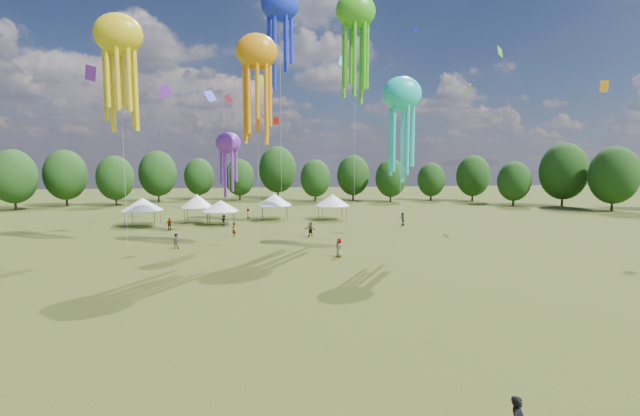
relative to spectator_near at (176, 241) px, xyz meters
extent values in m
plane|color=#384416|center=(9.54, -33.08, -0.82)|extent=(300.00, 300.00, 0.00)
imported|color=gray|center=(0.00, 0.00, 0.00)|extent=(0.93, 0.81, 1.63)
imported|color=gray|center=(7.32, 24.75, 0.02)|extent=(0.77, 0.95, 1.68)
imported|color=gray|center=(29.60, 12.99, 0.13)|extent=(0.72, 0.92, 1.89)
imported|color=gray|center=(3.92, 16.73, -0.02)|extent=(1.18, 1.06, 1.59)
imported|color=gray|center=(-3.08, 13.29, 0.02)|extent=(1.06, 0.64, 1.68)
imported|color=gray|center=(15.19, 5.78, 0.07)|extent=(1.62, 1.41, 1.77)
imported|color=gray|center=(5.77, 6.92, 0.05)|extent=(0.67, 0.75, 1.73)
imported|color=gray|center=(16.43, -6.60, 0.09)|extent=(0.84, 1.03, 1.82)
cylinder|color=#47474C|center=(-9.87, 17.02, 0.25)|extent=(0.08, 0.08, 2.13)
cylinder|color=#47474C|center=(-9.87, 21.10, 0.25)|extent=(0.08, 0.08, 2.13)
cylinder|color=#47474C|center=(-5.79, 17.02, 0.25)|extent=(0.08, 0.08, 2.13)
cylinder|color=#47474C|center=(-5.79, 21.10, 0.25)|extent=(0.08, 0.08, 2.13)
cube|color=white|center=(-7.83, 19.06, 1.37)|extent=(4.47, 4.47, 0.10)
cone|color=white|center=(-7.83, 19.06, 2.33)|extent=(5.81, 5.81, 1.83)
cylinder|color=#47474C|center=(-2.02, 19.58, 0.32)|extent=(0.08, 0.08, 2.27)
cylinder|color=#47474C|center=(-2.02, 22.97, 0.32)|extent=(0.08, 0.08, 2.27)
cylinder|color=#47474C|center=(1.36, 19.58, 0.32)|extent=(0.08, 0.08, 2.27)
cylinder|color=#47474C|center=(1.36, 22.97, 0.32)|extent=(0.08, 0.08, 2.27)
cube|color=white|center=(-0.33, 21.28, 1.50)|extent=(3.78, 3.78, 0.10)
cone|color=white|center=(-0.33, 21.28, 2.52)|extent=(4.92, 4.92, 1.94)
cylinder|color=#47474C|center=(1.55, 16.67, 0.13)|extent=(0.08, 0.08, 1.89)
cylinder|color=#47474C|center=(1.55, 20.37, 0.13)|extent=(0.08, 0.08, 1.89)
cylinder|color=#47474C|center=(5.25, 16.67, 0.13)|extent=(0.08, 0.08, 1.89)
cylinder|color=#47474C|center=(5.25, 20.37, 0.13)|extent=(0.08, 0.08, 1.89)
cube|color=white|center=(3.40, 18.52, 1.13)|extent=(4.10, 4.10, 0.10)
cone|color=white|center=(3.40, 18.52, 1.99)|extent=(5.33, 5.33, 1.62)
cylinder|color=#47474C|center=(9.62, 21.40, 0.28)|extent=(0.08, 0.08, 2.20)
cylinder|color=#47474C|center=(9.62, 25.33, 0.28)|extent=(0.08, 0.08, 2.20)
cylinder|color=#47474C|center=(13.55, 21.40, 0.28)|extent=(0.08, 0.08, 2.20)
cylinder|color=#47474C|center=(13.55, 25.33, 0.28)|extent=(0.08, 0.08, 2.20)
cube|color=white|center=(11.58, 23.37, 1.43)|extent=(4.32, 4.32, 0.10)
cone|color=white|center=(11.58, 23.37, 2.42)|extent=(5.62, 5.62, 1.88)
cylinder|color=#47474C|center=(18.88, 19.87, 0.26)|extent=(0.08, 0.08, 2.15)
cylinder|color=#47474C|center=(18.88, 23.77, 0.26)|extent=(0.08, 0.08, 2.15)
cylinder|color=#47474C|center=(22.78, 19.87, 0.26)|extent=(0.08, 0.08, 2.15)
cylinder|color=#47474C|center=(22.78, 23.77, 0.26)|extent=(0.08, 0.08, 2.15)
cube|color=white|center=(20.83, 21.82, 1.39)|extent=(4.30, 4.30, 0.10)
cone|color=white|center=(20.83, 21.82, 2.36)|extent=(5.59, 5.59, 1.84)
ellipsoid|color=orange|center=(8.79, -2.74, 19.27)|extent=(4.13, 2.89, 3.51)
cylinder|color=beige|center=(8.79, -2.74, 9.22)|extent=(0.03, 0.03, 20.08)
ellipsoid|color=#1B2FF6|center=(11.52, 3.91, 26.08)|extent=(4.28, 3.00, 3.64)
cylinder|color=beige|center=(11.52, 3.91, 12.63)|extent=(0.03, 0.03, 26.89)
ellipsoid|color=#1BE7DA|center=(22.82, -5.74, 15.06)|extent=(3.90, 2.73, 3.31)
cylinder|color=beige|center=(22.82, -5.74, 7.12)|extent=(0.03, 0.03, 15.88)
ellipsoid|color=yellow|center=(-5.48, 2.17, 21.71)|extent=(5.00, 3.50, 4.25)
cylinder|color=beige|center=(-5.48, 2.17, 10.45)|extent=(0.03, 0.03, 22.52)
ellipsoid|color=purple|center=(5.61, 1.37, 10.48)|extent=(2.73, 1.91, 2.32)
cylinder|color=beige|center=(5.61, 1.37, 4.83)|extent=(0.03, 0.03, 11.30)
ellipsoid|color=#48C520|center=(22.23, 12.23, 28.67)|extent=(5.47, 3.83, 4.65)
cylinder|color=beige|center=(22.23, 12.23, 13.93)|extent=(0.03, 0.03, 29.49)
cube|color=#48C520|center=(9.76, 34.50, 23.22)|extent=(2.22, 1.17, 2.29)
cube|color=#1B2FF6|center=(38.78, 33.93, 33.09)|extent=(0.56, 0.35, 0.78)
cube|color=#FF4B89|center=(5.29, 10.54, 16.43)|extent=(1.27, 0.54, 1.32)
cube|color=#48C520|center=(34.68, -2.70, 20.21)|extent=(0.98, 1.01, 1.42)
cube|color=purple|center=(-6.76, 33.13, 20.67)|extent=(2.23, 0.79, 2.57)
cube|color=#48C520|center=(42.99, 20.99, 20.02)|extent=(1.38, 2.45, 2.47)
cube|color=#1BE7DA|center=(22.81, 23.73, 24.54)|extent=(1.63, 1.16, 2.06)
cube|color=purple|center=(-14.18, 19.57, 20.87)|extent=(1.93, 0.94, 2.38)
cube|color=red|center=(11.48, 13.81, 14.08)|extent=(0.86, 0.71, 1.21)
cube|color=orange|center=(48.48, -1.54, 17.10)|extent=(1.09, 0.29, 1.36)
cube|color=#1B2FF6|center=(2.07, 20.63, 18.19)|extent=(2.00, 1.24, 1.99)
cylinder|color=#38281C|center=(-37.64, 45.11, 0.87)|extent=(0.44, 0.44, 3.36)
ellipsoid|color=#1E4115|center=(-37.64, 45.11, 5.70)|extent=(8.40, 8.40, 10.51)
cylinder|color=#38281C|center=(-31.15, 52.41, 0.89)|extent=(0.44, 0.44, 3.41)
ellipsoid|color=#1E4115|center=(-31.15, 52.41, 5.79)|extent=(8.53, 8.53, 10.66)
cylinder|color=#38281C|center=(-21.06, 51.94, 0.72)|extent=(0.44, 0.44, 3.07)
ellipsoid|color=#1E4115|center=(-21.06, 51.94, 5.12)|extent=(7.66, 7.66, 9.58)
cylinder|color=#38281C|center=(-13.97, 60.26, 0.90)|extent=(0.44, 0.44, 3.43)
ellipsoid|color=#1E4115|center=(-13.97, 60.26, 5.84)|extent=(8.58, 8.58, 10.73)
cylinder|color=#38281C|center=(-5.22, 65.88, 0.66)|extent=(0.44, 0.44, 2.95)
ellipsoid|color=#1E4115|center=(-5.22, 65.88, 4.89)|extent=(7.37, 7.37, 9.21)
cylinder|color=#38281C|center=(4.84, 61.98, 0.63)|extent=(0.44, 0.44, 2.89)
ellipsoid|color=#1E4115|center=(4.84, 61.98, 4.79)|extent=(7.23, 7.23, 9.04)
cylinder|color=#38281C|center=(14.45, 66.41, 1.10)|extent=(0.44, 0.44, 3.84)
ellipsoid|color=#1E4115|center=(14.45, 66.41, 6.62)|extent=(9.60, 9.60, 11.99)
cylinder|color=#38281C|center=(22.73, 55.36, 0.61)|extent=(0.44, 0.44, 2.84)
ellipsoid|color=#1E4115|center=(22.73, 55.36, 4.69)|extent=(7.11, 7.11, 8.89)
cylinder|color=#38281C|center=(32.47, 57.96, 0.77)|extent=(0.44, 0.44, 3.16)
ellipsoid|color=#1E4115|center=(32.47, 57.96, 5.31)|extent=(7.91, 7.91, 9.88)
cylinder|color=#38281C|center=(40.23, 52.21, 0.63)|extent=(0.44, 0.44, 2.88)
ellipsoid|color=#1E4115|center=(40.23, 52.21, 4.77)|extent=(7.21, 7.21, 9.01)
cylinder|color=#38281C|center=(51.05, 54.16, 0.50)|extent=(0.44, 0.44, 2.63)
ellipsoid|color=#1E4115|center=(51.05, 54.16, 4.28)|extent=(6.57, 6.57, 8.22)
cylinder|color=#38281C|center=(60.05, 50.65, 0.75)|extent=(0.44, 0.44, 3.13)
ellipsoid|color=#1E4115|center=(60.05, 50.65, 5.24)|extent=(7.81, 7.81, 9.77)
cylinder|color=#38281C|center=(63.18, 38.73, 0.54)|extent=(0.44, 0.44, 2.72)
ellipsoid|color=#1E4115|center=(63.18, 38.73, 4.45)|extent=(6.80, 6.80, 8.50)
cylinder|color=#38281C|center=(72.50, 35.84, 1.09)|extent=(0.44, 0.44, 3.81)
ellipsoid|color=#1E4115|center=(72.50, 35.84, 6.57)|extent=(9.52, 9.52, 11.90)
cylinder|color=#38281C|center=(76.11, 26.72, 0.94)|extent=(0.44, 0.44, 3.51)
ellipsoid|color=#1E4115|center=(76.11, 26.72, 5.99)|extent=(8.78, 8.78, 10.97)
camera|label=1|loc=(8.32, -48.16, 8.29)|focal=24.79mm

